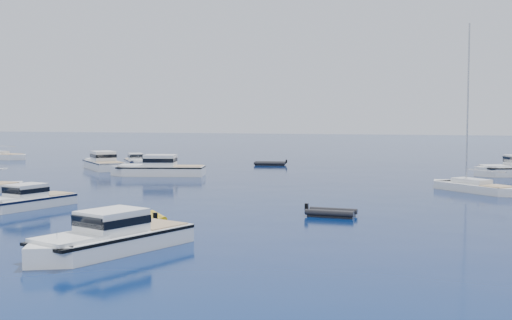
{
  "coord_description": "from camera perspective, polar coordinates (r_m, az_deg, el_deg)",
  "views": [
    {
      "loc": [
        15.17,
        -33.1,
        6.24
      ],
      "look_at": [
        -3.01,
        24.72,
        2.2
      ],
      "focal_mm": 45.35,
      "sensor_mm": 36.0,
      "label": 1
    }
  ],
  "objects": [
    {
      "name": "tender_yellow",
      "position": [
        39.33,
        -9.45,
        -5.37
      ],
      "size": [
        3.41,
        3.56,
        0.95
      ],
      "primitive_type": null,
      "rotation": [
        0.0,
        0.0,
        0.71
      ],
      "color": "gold",
      "rests_on": "ground"
    },
    {
      "name": "motor_cruiser_horizon",
      "position": [
        85.51,
        -10.55,
        -0.44
      ],
      "size": [
        6.23,
        7.39,
        1.96
      ],
      "primitive_type": null,
      "rotation": [
        0.0,
        0.0,
        3.77
      ],
      "color": "silver",
      "rests_on": "ground"
    },
    {
      "name": "motor_cruiser_centre",
      "position": [
        69.79,
        -8.6,
        -1.36
      ],
      "size": [
        11.3,
        5.9,
        2.84
      ],
      "primitive_type": null,
      "rotation": [
        0.0,
        0.0,
        1.82
      ],
      "color": "white",
      "rests_on": "ground"
    },
    {
      "name": "ground",
      "position": [
        36.94,
        -7.1,
        -5.94
      ],
      "size": [
        400.0,
        400.0,
        0.0
      ],
      "primitive_type": "plane",
      "color": "navy",
      "rests_on": "ground"
    },
    {
      "name": "motor_cruiser_left",
      "position": [
        47.0,
        -19.75,
        -4.04
      ],
      "size": [
        4.38,
        8.46,
        2.13
      ],
      "primitive_type": null,
      "rotation": [
        0.0,
        0.0,
        2.9
      ],
      "color": "white",
      "rests_on": "ground"
    },
    {
      "name": "tender_grey_far",
      "position": [
        83.77,
        1.25,
        -0.46
      ],
      "size": [
        4.57,
        2.95,
        0.95
      ],
      "primitive_type": null,
      "rotation": [
        0.0,
        0.0,
        1.74
      ],
      "color": "black",
      "rests_on": "ground"
    },
    {
      "name": "motor_cruiser_near",
      "position": [
        30.96,
        -12.82,
        -7.91
      ],
      "size": [
        5.85,
        9.89,
        2.49
      ],
      "primitive_type": null,
      "rotation": [
        0.0,
        0.0,
        2.81
      ],
      "color": "white",
      "rests_on": "ground"
    },
    {
      "name": "motor_cruiser_far_l",
      "position": [
        79.86,
        -13.34,
        -0.77
      ],
      "size": [
        9.61,
        9.76,
        2.75
      ],
      "primitive_type": null,
      "rotation": [
        0.0,
        0.0,
        0.77
      ],
      "color": "white",
      "rests_on": "ground"
    },
    {
      "name": "tender_grey_near",
      "position": [
        41.06,
        6.65,
        -4.95
      ],
      "size": [
        3.31,
        1.96,
        0.95
      ],
      "primitive_type": null,
      "rotation": [
        0.0,
        0.0,
        4.67
      ],
      "color": "black",
      "rests_on": "ground"
    },
    {
      "name": "sailboat_mid_r",
      "position": [
        57.19,
        18.75,
        -2.65
      ],
      "size": [
        8.95,
        8.77,
        14.62
      ],
      "primitive_type": null,
      "rotation": [
        0.0,
        0.0,
        0.8
      ],
      "color": "white",
      "rests_on": "ground"
    }
  ]
}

